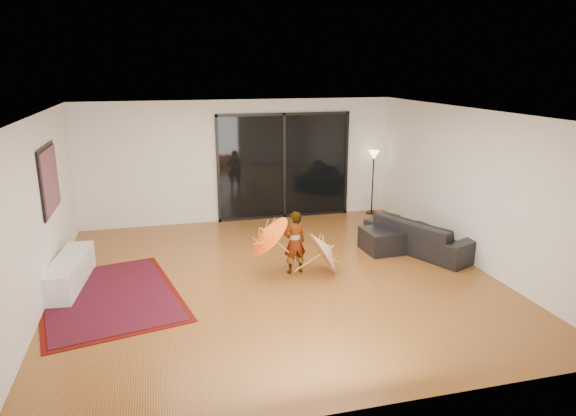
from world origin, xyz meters
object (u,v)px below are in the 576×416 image
object	(u,v)px
ottoman	(383,240)
child	(295,242)
sofa	(421,234)
media_console	(70,272)

from	to	relation	value
ottoman	child	xyz separation A→B (m)	(-1.91, -0.61, 0.33)
ottoman	child	distance (m)	2.03
sofa	ottoman	world-z (taller)	sofa
media_console	ottoman	world-z (taller)	media_console
ottoman	child	bearing A→B (deg)	-162.40
media_console	sofa	size ratio (longest dim) A/B	0.77
sofa	child	xyz separation A→B (m)	(-2.60, -0.45, 0.22)
ottoman	child	size ratio (longest dim) A/B	0.68
sofa	ottoman	size ratio (longest dim) A/B	2.96
media_console	child	distance (m)	3.63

